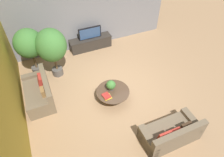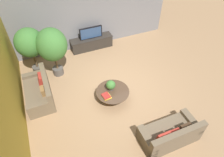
{
  "view_description": "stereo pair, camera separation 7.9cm",
  "coord_description": "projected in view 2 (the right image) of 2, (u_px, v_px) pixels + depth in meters",
  "views": [
    {
      "loc": [
        -2.14,
        -4.41,
        5.39
      ],
      "look_at": [
        -0.15,
        0.18,
        0.55
      ],
      "focal_mm": 32.0,
      "sensor_mm": 36.0,
      "label": 1
    },
    {
      "loc": [
        -2.07,
        -4.44,
        5.39
      ],
      "look_at": [
        -0.15,
        0.18,
        0.55
      ],
      "focal_mm": 32.0,
      "sensor_mm": 36.0,
      "label": 2
    }
  ],
  "objects": [
    {
      "name": "media_console",
      "position": [
        92.0,
        43.0,
        9.02
      ],
      "size": [
        1.88,
        0.5,
        0.53
      ],
      "color": "#2D2823",
      "rests_on": "ground"
    },
    {
      "name": "couch_by_wall",
      "position": [
        40.0,
        92.0,
        6.87
      ],
      "size": [
        0.84,
        1.72,
        0.84
      ],
      "rotation": [
        0.0,
        0.0,
        -1.57
      ],
      "color": "brown",
      "rests_on": "ground"
    },
    {
      "name": "coffee_table",
      "position": [
        113.0,
        93.0,
        6.83
      ],
      "size": [
        1.13,
        1.13,
        0.39
      ],
      "color": "#756656",
      "rests_on": "ground"
    },
    {
      "name": "potted_palm_corner",
      "position": [
        52.0,
        46.0,
        7.03
      ],
      "size": [
        1.08,
        1.08,
        1.99
      ],
      "color": "#514C47",
      "rests_on": "ground"
    },
    {
      "name": "potted_plant_tabletop",
      "position": [
        111.0,
        85.0,
        6.67
      ],
      "size": [
        0.32,
        0.32,
        0.37
      ],
      "color": "#514C47",
      "rests_on": "coffee_table"
    },
    {
      "name": "back_wall_stone",
      "position": [
        87.0,
        14.0,
        8.39
      ],
      "size": [
        7.4,
        0.12,
        3.0
      ],
      "primitive_type": "cube",
      "color": "slate",
      "rests_on": "ground"
    },
    {
      "name": "remote_black",
      "position": [
        111.0,
        83.0,
        7.0
      ],
      "size": [
        0.14,
        0.14,
        0.02
      ],
      "primitive_type": "cube",
      "rotation": [
        0.0,
        0.0,
        -0.75
      ],
      "color": "black",
      "rests_on": "coffee_table"
    },
    {
      "name": "ground_plane",
      "position": [
        118.0,
        91.0,
        7.27
      ],
      "size": [
        24.0,
        24.0,
        0.0
      ],
      "primitive_type": "plane",
      "color": "#9E7A56"
    },
    {
      "name": "couch_near_entry",
      "position": [
        170.0,
        134.0,
        5.69
      ],
      "size": [
        1.68,
        0.84,
        0.84
      ],
      "rotation": [
        0.0,
        0.0,
        3.14
      ],
      "color": "brown",
      "rests_on": "ground"
    },
    {
      "name": "book_stack",
      "position": [
        106.0,
        96.0,
        6.55
      ],
      "size": [
        0.29,
        0.32,
        0.06
      ],
      "color": "gold",
      "rests_on": "coffee_table"
    },
    {
      "name": "television",
      "position": [
        91.0,
        33.0,
        8.67
      ],
      "size": [
        1.01,
        0.13,
        0.52
      ],
      "color": "black",
      "rests_on": "media_console"
    },
    {
      "name": "side_wall_left",
      "position": [
        7.0,
        83.0,
        5.46
      ],
      "size": [
        0.12,
        7.4,
        3.0
      ],
      "primitive_type": "cube",
      "color": "gold",
      "rests_on": "ground"
    },
    {
      "name": "potted_palm_tall",
      "position": [
        30.0,
        44.0,
        7.08
      ],
      "size": [
        1.02,
        1.02,
        1.94
      ],
      "color": "#514C47",
      "rests_on": "ground"
    }
  ]
}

